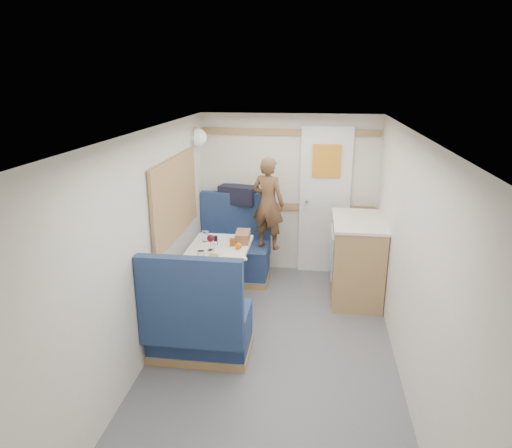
# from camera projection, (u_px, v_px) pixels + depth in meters

# --- Properties ---
(floor) EXTENTS (4.50, 4.50, 0.00)m
(floor) POSITION_uv_depth(u_px,v_px,m) (269.00, 371.00, 3.92)
(floor) COLOR #515156
(floor) RESTS_ON ground
(ceiling) EXTENTS (4.50, 4.50, 0.00)m
(ceiling) POSITION_uv_depth(u_px,v_px,m) (272.00, 137.00, 3.31)
(ceiling) COLOR silver
(ceiling) RESTS_ON wall_back
(wall_back) EXTENTS (2.20, 0.02, 2.00)m
(wall_back) POSITION_uv_depth(u_px,v_px,m) (289.00, 195.00, 5.74)
(wall_back) COLOR silver
(wall_back) RESTS_ON floor
(wall_left) EXTENTS (0.02, 4.50, 2.00)m
(wall_left) POSITION_uv_depth(u_px,v_px,m) (138.00, 257.00, 3.75)
(wall_left) COLOR silver
(wall_left) RESTS_ON floor
(wall_right) EXTENTS (0.02, 4.50, 2.00)m
(wall_right) POSITION_uv_depth(u_px,v_px,m) (414.00, 271.00, 3.48)
(wall_right) COLOR silver
(wall_right) RESTS_ON floor
(oak_trim_low) EXTENTS (2.15, 0.02, 0.08)m
(oak_trim_low) POSITION_uv_depth(u_px,v_px,m) (288.00, 207.00, 5.76)
(oak_trim_low) COLOR olive
(oak_trim_low) RESTS_ON wall_back
(oak_trim_high) EXTENTS (2.15, 0.02, 0.08)m
(oak_trim_high) POSITION_uv_depth(u_px,v_px,m) (290.00, 132.00, 5.48)
(oak_trim_high) COLOR olive
(oak_trim_high) RESTS_ON wall_back
(side_window) EXTENTS (0.04, 1.30, 0.72)m
(side_window) POSITION_uv_depth(u_px,v_px,m) (175.00, 197.00, 4.62)
(side_window) COLOR #AFC1A4
(side_window) RESTS_ON wall_left
(rear_door) EXTENTS (0.62, 0.12, 1.86)m
(rear_door) POSITION_uv_depth(u_px,v_px,m) (325.00, 199.00, 5.66)
(rear_door) COLOR white
(rear_door) RESTS_ON wall_back
(dinette_table) EXTENTS (0.62, 0.92, 0.72)m
(dinette_table) POSITION_uv_depth(u_px,v_px,m) (218.00, 262.00, 4.77)
(dinette_table) COLOR white
(dinette_table) RESTS_ON floor
(bench_far) EXTENTS (0.90, 0.59, 1.05)m
(bench_far) POSITION_uv_depth(u_px,v_px,m) (233.00, 255.00, 5.67)
(bench_far) COLOR navy
(bench_far) RESTS_ON floor
(bench_near) EXTENTS (0.90, 0.59, 1.05)m
(bench_near) POSITION_uv_depth(u_px,v_px,m) (198.00, 327.00, 4.04)
(bench_near) COLOR navy
(bench_near) RESTS_ON floor
(ledge) EXTENTS (0.90, 0.14, 0.04)m
(ledge) POSITION_uv_depth(u_px,v_px,m) (236.00, 205.00, 5.73)
(ledge) COLOR olive
(ledge) RESTS_ON bench_far
(dome_light) EXTENTS (0.20, 0.20, 0.20)m
(dome_light) POSITION_uv_depth(u_px,v_px,m) (198.00, 137.00, 5.26)
(dome_light) COLOR white
(dome_light) RESTS_ON wall_left
(galley_counter) EXTENTS (0.57, 0.92, 0.92)m
(galley_counter) POSITION_uv_depth(u_px,v_px,m) (356.00, 258.00, 5.14)
(galley_counter) COLOR olive
(galley_counter) RESTS_ON floor
(person) EXTENTS (0.47, 0.39, 1.10)m
(person) POSITION_uv_depth(u_px,v_px,m) (268.00, 203.00, 5.34)
(person) COLOR brown
(person) RESTS_ON bench_far
(duffel_bag) EXTENTS (0.51, 0.34, 0.22)m
(duffel_bag) POSITION_uv_depth(u_px,v_px,m) (238.00, 195.00, 5.69)
(duffel_bag) COLOR black
(duffel_bag) RESTS_ON ledge
(tray) EXTENTS (0.39, 0.44, 0.02)m
(tray) POSITION_uv_depth(u_px,v_px,m) (229.00, 254.00, 4.54)
(tray) COLOR white
(tray) RESTS_ON dinette_table
(orange_fruit) EXTENTS (0.07, 0.07, 0.07)m
(orange_fruit) POSITION_uv_depth(u_px,v_px,m) (238.00, 246.00, 4.64)
(orange_fruit) COLOR #ED5E0A
(orange_fruit) RESTS_ON tray
(cheese_block) EXTENTS (0.11, 0.07, 0.03)m
(cheese_block) POSITION_uv_depth(u_px,v_px,m) (215.00, 254.00, 4.48)
(cheese_block) COLOR #E8E186
(cheese_block) RESTS_ON tray
(wine_glass) EXTENTS (0.08, 0.08, 0.17)m
(wine_glass) POSITION_uv_depth(u_px,v_px,m) (211.00, 239.00, 4.63)
(wine_glass) COLOR white
(wine_glass) RESTS_ON dinette_table
(tumbler_left) EXTENTS (0.07, 0.07, 0.11)m
(tumbler_left) POSITION_uv_depth(u_px,v_px,m) (201.00, 256.00, 4.36)
(tumbler_left) COLOR white
(tumbler_left) RESTS_ON dinette_table
(tumbler_mid) EXTENTS (0.07, 0.07, 0.11)m
(tumbler_mid) POSITION_uv_depth(u_px,v_px,m) (205.00, 236.00, 4.91)
(tumbler_mid) COLOR white
(tumbler_mid) RESTS_ON dinette_table
(beer_glass) EXTENTS (0.06, 0.06, 0.09)m
(beer_glass) POSITION_uv_depth(u_px,v_px,m) (232.00, 243.00, 4.75)
(beer_glass) COLOR brown
(beer_glass) RESTS_ON dinette_table
(pepper_grinder) EXTENTS (0.04, 0.04, 0.11)m
(pepper_grinder) POSITION_uv_depth(u_px,v_px,m) (216.00, 241.00, 4.79)
(pepper_grinder) COLOR black
(pepper_grinder) RESTS_ON dinette_table
(salt_grinder) EXTENTS (0.04, 0.04, 0.09)m
(salt_grinder) POSITION_uv_depth(u_px,v_px,m) (215.00, 246.00, 4.66)
(salt_grinder) COLOR white
(salt_grinder) RESTS_ON dinette_table
(bread_loaf) EXTENTS (0.16, 0.27, 0.11)m
(bread_loaf) POSITION_uv_depth(u_px,v_px,m) (243.00, 237.00, 4.90)
(bread_loaf) COLOR brown
(bread_loaf) RESTS_ON dinette_table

